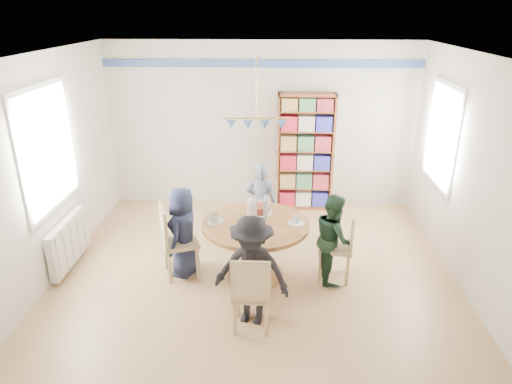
# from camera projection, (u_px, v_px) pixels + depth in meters

# --- Properties ---
(ground) EXTENTS (5.00, 5.00, 0.00)m
(ground) POSITION_uv_depth(u_px,v_px,m) (255.00, 283.00, 5.64)
(ground) COLOR tan
(room_shell) EXTENTS (5.00, 5.00, 5.00)m
(room_shell) POSITION_uv_depth(u_px,v_px,m) (237.00, 135.00, 5.83)
(room_shell) COLOR white
(room_shell) RESTS_ON ground
(radiator) EXTENTS (0.12, 1.00, 0.60)m
(radiator) POSITION_uv_depth(u_px,v_px,m) (69.00, 242.00, 5.88)
(radiator) COLOR silver
(radiator) RESTS_ON ground
(dining_table) EXTENTS (1.30, 1.30, 0.75)m
(dining_table) POSITION_uv_depth(u_px,v_px,m) (256.00, 237.00, 5.57)
(dining_table) COLOR brown
(dining_table) RESTS_ON ground
(chair_left) EXTENTS (0.54, 0.54, 0.95)m
(chair_left) POSITION_uv_depth(u_px,v_px,m) (174.00, 238.00, 5.62)
(chair_left) COLOR tan
(chair_left) RESTS_ON ground
(chair_right) EXTENTS (0.47, 0.47, 0.91)m
(chair_right) POSITION_uv_depth(u_px,v_px,m) (343.00, 242.00, 5.57)
(chair_right) COLOR tan
(chair_right) RESTS_ON ground
(chair_far) EXTENTS (0.47, 0.47, 0.88)m
(chair_far) POSITION_uv_depth(u_px,v_px,m) (262.00, 208.00, 6.53)
(chair_far) COLOR tan
(chair_far) RESTS_ON ground
(chair_near) EXTENTS (0.40, 0.40, 0.89)m
(chair_near) POSITION_uv_depth(u_px,v_px,m) (251.00, 290.00, 4.63)
(chair_near) COLOR tan
(chair_near) RESTS_ON ground
(person_left) EXTENTS (0.49, 0.64, 1.16)m
(person_left) POSITION_uv_depth(u_px,v_px,m) (184.00, 232.00, 5.64)
(person_left) COLOR #171C34
(person_left) RESTS_ON ground
(person_right) EXTENTS (0.48, 0.59, 1.13)m
(person_right) POSITION_uv_depth(u_px,v_px,m) (333.00, 238.00, 5.53)
(person_right) COLOR #18301E
(person_right) RESTS_ON ground
(person_far) EXTENTS (0.50, 0.38, 1.22)m
(person_far) POSITION_uv_depth(u_px,v_px,m) (262.00, 204.00, 6.37)
(person_far) COLOR gray
(person_far) RESTS_ON ground
(person_near) EXTENTS (0.88, 0.63, 1.24)m
(person_near) POSITION_uv_depth(u_px,v_px,m) (252.00, 271.00, 4.74)
(person_near) COLOR black
(person_near) RESTS_ON ground
(bookshelf) EXTENTS (0.92, 0.27, 1.92)m
(bookshelf) POSITION_uv_depth(u_px,v_px,m) (305.00, 154.00, 7.42)
(bookshelf) COLOR brown
(bookshelf) RESTS_ON ground
(tableware) EXTENTS (1.18, 1.18, 0.31)m
(tableware) POSITION_uv_depth(u_px,v_px,m) (254.00, 217.00, 5.50)
(tableware) COLOR white
(tableware) RESTS_ON dining_table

